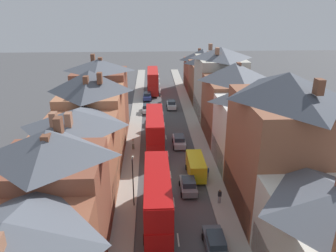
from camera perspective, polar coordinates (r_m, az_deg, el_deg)
name	(u,v)px	position (r m, az deg, el deg)	size (l,w,h in m)	color
pavement_left	(134,133)	(54.07, -5.86, -1.17)	(2.20, 104.00, 0.14)	#A8A399
pavement_right	(196,131)	(54.48, 4.91, -0.96)	(2.20, 104.00, 0.14)	#A8A399
centre_line_dashes	(166,137)	(52.21, -0.36, -1.96)	(0.14, 97.80, 0.01)	silver
terrace_row_left	(68,169)	(32.34, -17.09, -7.22)	(8.00, 54.53, 12.77)	#BCB7A8
terrace_row_right	(244,116)	(45.08, 13.11, 1.67)	(8.00, 83.17, 14.48)	#A36042
double_decker_bus_lead	(157,198)	(31.88, -1.86, -12.43)	(2.74, 10.80, 5.30)	#B70F0F
double_decker_bus_mid_street	(155,131)	(47.31, -2.32, -0.80)	(2.74, 10.80, 5.30)	red
double_decker_bus_far_approaching	(153,80)	(77.66, -2.67, 7.92)	(2.74, 10.80, 5.30)	red
car_near_blue	(188,185)	(37.78, 3.56, -10.23)	(1.90, 3.93, 1.62)	gray
car_near_silver	(171,105)	(65.79, 0.61, 3.75)	(1.90, 3.92, 1.70)	silver
car_parked_left_a	(179,141)	(48.84, 1.94, -2.57)	(1.90, 4.35, 1.69)	#B7BABF
car_parked_right_a	(215,243)	(30.32, 8.26, -19.50)	(1.90, 4.33, 1.57)	#4C515B
car_mid_black	(154,119)	(57.82, -2.44, 1.20)	(1.90, 4.32, 1.59)	#4C515B
car_far_grey	(147,96)	(72.07, -3.63, 5.25)	(1.90, 4.09, 1.68)	navy
car_parked_right_b	(147,108)	(63.63, -3.68, 3.08)	(1.90, 3.92, 1.67)	silver
delivery_van	(196,166)	(40.70, 4.86, -6.97)	(2.20, 5.20, 2.41)	yellow
pedestrian_mid_left	(220,196)	(35.90, 8.98, -11.89)	(0.36, 0.22, 1.61)	gray
pedestrian_mid_right	(207,172)	(40.20, 6.87, -7.92)	(0.36, 0.22, 1.61)	gray
pedestrian_far_left	(133,143)	(47.71, -6.09, -3.04)	(0.36, 0.22, 1.61)	brown
street_lamp	(133,179)	(34.28, -6.11, -9.12)	(0.20, 1.12, 5.50)	black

